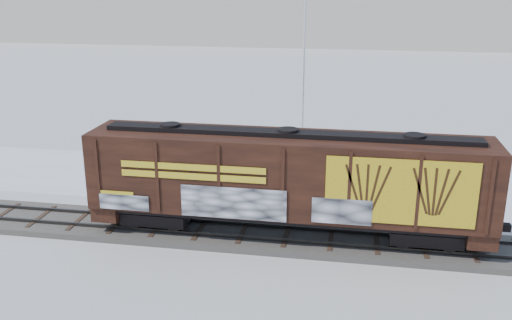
% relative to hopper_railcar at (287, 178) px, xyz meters
% --- Properties ---
extents(ground, '(500.00, 500.00, 0.00)m').
position_rel_hopper_railcar_xyz_m(ground, '(-1.99, 0.01, -3.02)').
color(ground, white).
rests_on(ground, ground).
extents(rail_track, '(50.00, 3.40, 0.43)m').
position_rel_hopper_railcar_xyz_m(rail_track, '(-1.99, 0.01, -2.88)').
color(rail_track, '#59544C').
rests_on(rail_track, ground).
extents(parking_strip, '(40.00, 8.00, 0.03)m').
position_rel_hopper_railcar_xyz_m(parking_strip, '(-1.99, 7.51, -3.01)').
color(parking_strip, white).
rests_on(parking_strip, ground).
extents(hopper_railcar, '(17.43, 3.06, 4.68)m').
position_rel_hopper_railcar_xyz_m(hopper_railcar, '(0.00, 0.00, 0.00)').
color(hopper_railcar, black).
rests_on(hopper_railcar, rail_track).
extents(flagpole, '(2.30, 0.90, 12.88)m').
position_rel_hopper_railcar_xyz_m(flagpole, '(-0.42, 12.37, 1.84)').
color(flagpole, silver).
rests_on(flagpole, ground).
extents(car_silver, '(4.76, 2.33, 1.56)m').
position_rel_hopper_railcar_xyz_m(car_silver, '(-7.52, 7.88, -2.21)').
color(car_silver, '#BABEC2').
rests_on(car_silver, parking_strip).
extents(car_white, '(5.16, 3.02, 1.61)m').
position_rel_hopper_railcar_xyz_m(car_white, '(3.76, 6.87, -2.19)').
color(car_white, silver).
rests_on(car_white, parking_strip).
extents(car_dark, '(4.81, 2.20, 1.36)m').
position_rel_hopper_railcar_xyz_m(car_dark, '(1.40, 6.25, -2.31)').
color(car_dark, black).
rests_on(car_dark, parking_strip).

